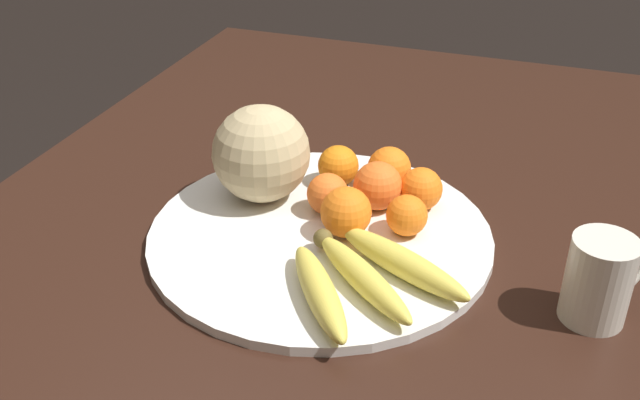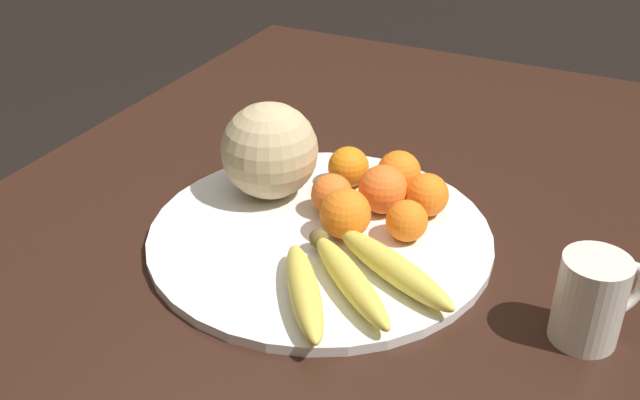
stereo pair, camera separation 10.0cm
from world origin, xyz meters
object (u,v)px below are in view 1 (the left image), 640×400
orange_side_extra (338,166)px  orange_back_left (389,168)px  orange_mid_center (325,194)px  orange_back_right (407,215)px  fruit_bowl (320,235)px  kitchen_table (311,297)px  melon (261,154)px  orange_top_small (421,189)px  orange_front_left (378,186)px  orange_front_right (346,212)px  ceramic_mug (601,279)px  banana_bunch (363,276)px

orange_side_extra → orange_back_left: bearing=-79.5°
orange_mid_center → orange_back_right: size_ratio=1.05×
fruit_bowl → kitchen_table: bearing=162.3°
orange_back_left → orange_side_extra: 0.08m
melon → orange_top_small: size_ratio=2.29×
kitchen_table → orange_back_left: bearing=-20.8°
orange_front_left → orange_top_small: size_ratio=1.13×
melon → orange_back_right: melon is taller
orange_back_right → orange_side_extra: size_ratio=0.92×
orange_front_right → orange_top_small: 0.13m
orange_front_left → orange_back_left: bearing=-0.9°
orange_top_small → ceramic_mug: size_ratio=0.57×
melon → orange_side_extra: size_ratio=2.29×
ceramic_mug → orange_back_left: bearing=57.6°
banana_bunch → ceramic_mug: size_ratio=2.28×
ceramic_mug → orange_mid_center: bearing=75.4°
melon → ceramic_mug: (-0.11, -0.47, -0.03)m
fruit_bowl → ceramic_mug: bearing=-97.2°
orange_front_left → orange_back_right: size_ratio=1.24×
fruit_bowl → ceramic_mug: ceramic_mug is taller
banana_bunch → orange_back_left: orange_back_left is taller
banana_bunch → orange_side_extra: 0.26m
banana_bunch → orange_top_small: (0.21, -0.02, 0.01)m
kitchen_table → melon: (0.08, 0.11, 0.17)m
banana_bunch → orange_top_small: bearing=124.7°
orange_front_right → banana_bunch: bearing=-152.2°
orange_back_right → orange_top_small: bearing=-2.2°
kitchen_table → orange_side_extra: bearing=4.2°
orange_top_small → orange_side_extra: same height
orange_front_right → orange_mid_center: 0.06m
fruit_bowl → orange_back_left: (0.15, -0.06, 0.04)m
orange_front_left → orange_back_left: size_ratio=1.07×
fruit_bowl → orange_top_small: bearing=-47.1°
fruit_bowl → melon: bearing=61.2°
orange_back_left → orange_front_right: bearing=171.2°
banana_bunch → ceramic_mug: ceramic_mug is taller
fruit_bowl → orange_front_left: orange_front_left is taller
orange_front_right → orange_mid_center: bearing=44.4°
orange_mid_center → orange_back_left: orange_back_left is taller
kitchen_table → orange_side_extra: orange_side_extra is taller
banana_bunch → ceramic_mug: 0.28m
orange_front_left → orange_front_right: same height
orange_back_right → ceramic_mug: 0.26m
ceramic_mug → orange_front_left: bearing=66.5°
fruit_bowl → orange_front_right: orange_front_right is taller
fruit_bowl → orange_mid_center: (0.05, 0.01, 0.04)m
orange_back_right → orange_side_extra: orange_side_extra is taller
banana_bunch → orange_back_left: bearing=138.8°
kitchen_table → banana_bunch: size_ratio=6.67×
banana_bunch → orange_back_left: 0.25m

